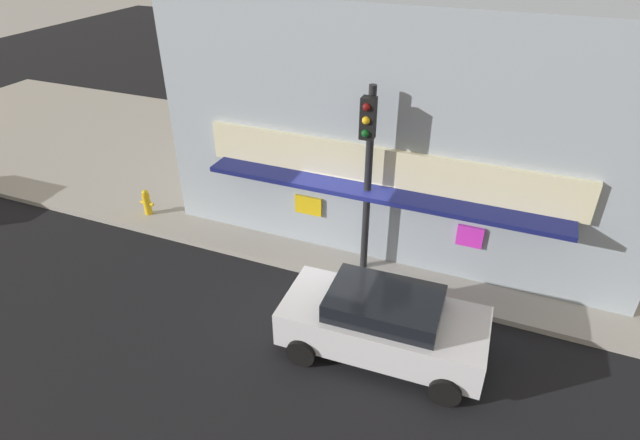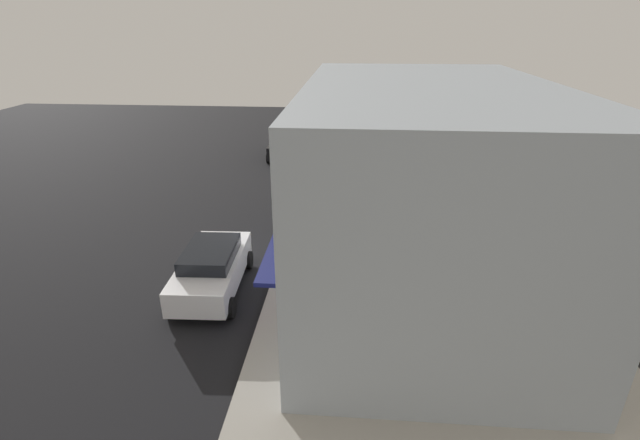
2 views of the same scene
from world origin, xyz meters
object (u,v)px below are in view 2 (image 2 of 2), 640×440
Objects in this scene: parked_car_white at (212,268)px; parked_car_black at (285,144)px; trash_can at (330,352)px; pedestrian at (328,281)px; fire_hydrant at (316,191)px; traffic_light at (291,186)px.

parked_car_black is (-16.28, -0.02, -0.01)m from parked_car_white.
trash_can is 2.49m from pedestrian.
parked_car_white is at bearing -105.75° from pedestrian.
parked_car_white reaches higher than fire_hydrant.
traffic_light reaches higher than parked_car_white.
parked_car_white is at bearing -63.22° from traffic_light.
traffic_light is at bearing -161.55° from trash_can.
parked_car_white is (8.30, -2.69, 0.27)m from fire_hydrant.
traffic_light is at bearing 9.55° from parked_car_black.
fire_hydrant is 0.46× the size of pedestrian.
pedestrian is at bearing -175.09° from trash_can.
pedestrian is (9.39, 1.19, 0.61)m from fire_hydrant.
traffic_light is 6.44× the size of trash_can.
fire_hydrant is 9.49m from pedestrian.
parked_car_black is (-7.98, -2.71, 0.26)m from fire_hydrant.
fire_hydrant is 11.88m from trash_can.
parked_car_white reaches higher than parked_car_black.
pedestrian is at bearing 12.68° from parked_car_black.
traffic_light is 3.47m from pedestrian.
traffic_light is at bearing 116.78° from parked_car_white.
parked_car_white is (-3.50, -4.09, 0.29)m from trash_can.
parked_car_white is at bearing 0.08° from parked_car_black.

